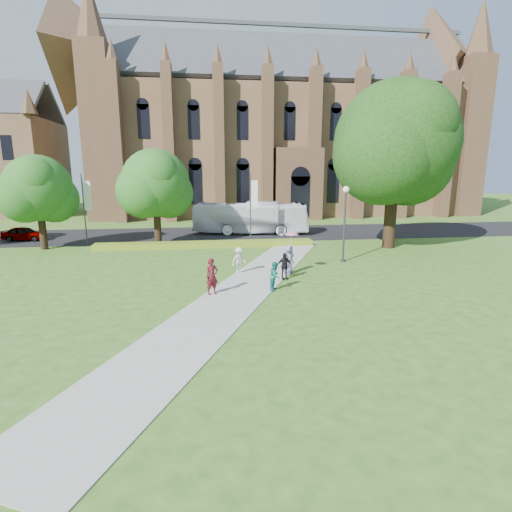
{
  "coord_description": "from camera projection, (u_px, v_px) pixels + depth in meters",
  "views": [
    {
      "loc": [
        -2.1,
        -19.77,
        6.32
      ],
      "look_at": [
        0.74,
        1.82,
        1.6
      ],
      "focal_mm": 28.0,
      "sensor_mm": 36.0,
      "label": 1
    }
  ],
  "objects": [
    {
      "name": "ground",
      "position": [
        247.0,
        294.0,
        20.76
      ],
      "size": [
        160.0,
        160.0,
        0.0
      ],
      "primitive_type": "plane",
      "color": "#315C1B",
      "rests_on": "ground"
    },
    {
      "name": "road",
      "position": [
        225.0,
        234.0,
        40.14
      ],
      "size": [
        160.0,
        10.0,
        0.02
      ],
      "primitive_type": "cube",
      "color": "black",
      "rests_on": "ground"
    },
    {
      "name": "footpath",
      "position": [
        245.0,
        288.0,
        21.73
      ],
      "size": [
        15.58,
        28.54,
        0.04
      ],
      "primitive_type": "cube",
      "rotation": [
        0.0,
        0.0,
        -0.44
      ],
      "color": "#B2B2A8",
      "rests_on": "ground"
    },
    {
      "name": "flower_hedge",
      "position": [
        206.0,
        244.0,
        33.25
      ],
      "size": [
        18.0,
        1.4,
        0.45
      ],
      "primitive_type": "cube",
      "color": "#ABA822",
      "rests_on": "ground"
    },
    {
      "name": "cathedral",
      "position": [
        285.0,
        123.0,
        57.78
      ],
      "size": [
        52.6,
        18.25,
        28.0
      ],
      "color": "brown",
      "rests_on": "ground"
    },
    {
      "name": "streetlamp",
      "position": [
        345.0,
        215.0,
        27.32
      ],
      "size": [
        0.44,
        0.44,
        5.24
      ],
      "color": "#38383D",
      "rests_on": "ground"
    },
    {
      "name": "large_tree",
      "position": [
        395.0,
        143.0,
        31.3
      ],
      "size": [
        9.6,
        9.6,
        13.2
      ],
      "color": "#332114",
      "rests_on": "ground"
    },
    {
      "name": "street_tree_0",
      "position": [
        38.0,
        188.0,
        31.38
      ],
      "size": [
        5.2,
        5.2,
        7.5
      ],
      "color": "#332114",
      "rests_on": "ground"
    },
    {
      "name": "street_tree_1",
      "position": [
        155.0,
        183.0,
        32.94
      ],
      "size": [
        5.6,
        5.6,
        8.05
      ],
      "color": "#332114",
      "rests_on": "ground"
    },
    {
      "name": "banner_pole_0",
      "position": [
        252.0,
        204.0,
        35.04
      ],
      "size": [
        0.7,
        0.1,
        6.0
      ],
      "color": "#38383D",
      "rests_on": "ground"
    },
    {
      "name": "banner_pole_1",
      "position": [
        85.0,
        206.0,
        33.26
      ],
      "size": [
        0.7,
        0.1,
        6.0
      ],
      "color": "#38383D",
      "rests_on": "ground"
    },
    {
      "name": "tour_coach",
      "position": [
        251.0,
        218.0,
        39.93
      ],
      "size": [
        11.76,
        4.58,
        3.2
      ],
      "primitive_type": "imported",
      "rotation": [
        0.0,
        0.0,
        1.4
      ],
      "color": "silver",
      "rests_on": "road"
    },
    {
      "name": "car_0",
      "position": [
        24.0,
        233.0,
        36.16
      ],
      "size": [
        3.86,
        1.86,
        1.27
      ],
      "primitive_type": "imported",
      "rotation": [
        0.0,
        0.0,
        1.47
      ],
      "color": "gray",
      "rests_on": "road"
    },
    {
      "name": "pedestrian_0",
      "position": [
        212.0,
        276.0,
        20.38
      ],
      "size": [
        0.82,
        0.71,
        1.88
      ],
      "primitive_type": "imported",
      "rotation": [
        0.0,
        0.0,
        0.45
      ],
      "color": "#4F121B",
      "rests_on": "footpath"
    },
    {
      "name": "pedestrian_1",
      "position": [
        275.0,
        276.0,
        21.17
      ],
      "size": [
        0.88,
        0.94,
        1.53
      ],
      "primitive_type": "imported",
      "rotation": [
        0.0,
        0.0,
        1.05
      ],
      "color": "#167169",
      "rests_on": "footpath"
    },
    {
      "name": "pedestrian_2",
      "position": [
        239.0,
        260.0,
        24.6
      ],
      "size": [
        1.21,
        1.02,
        1.62
      ],
      "primitive_type": "imported",
      "rotation": [
        0.0,
        0.0,
        0.48
      ],
      "color": "#B9B9B9",
      "rests_on": "footpath"
    },
    {
      "name": "pedestrian_3",
      "position": [
        284.0,
        266.0,
        23.28
      ],
      "size": [
        0.96,
        0.5,
        1.57
      ],
      "primitive_type": "imported",
      "rotation": [
        0.0,
        0.0,
        0.13
      ],
      "color": "black",
      "rests_on": "footpath"
    },
    {
      "name": "pedestrian_4",
      "position": [
        289.0,
        259.0,
        24.53
      ],
      "size": [
        1.01,
        1.04,
        1.8
      ],
      "primitive_type": "imported",
      "rotation": [
        0.0,
        0.0,
        0.85
      ],
      "color": "slate",
      "rests_on": "footpath"
    },
    {
      "name": "parasol",
      "position": [
        292.0,
        239.0,
        24.38
      ],
      "size": [
        0.9,
        0.9,
        0.72
      ],
      "primitive_type": "imported",
      "rotation": [
        0.0,
        0.0,
        0.11
      ],
      "color": "#E7A3AC",
      "rests_on": "pedestrian_4"
    }
  ]
}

